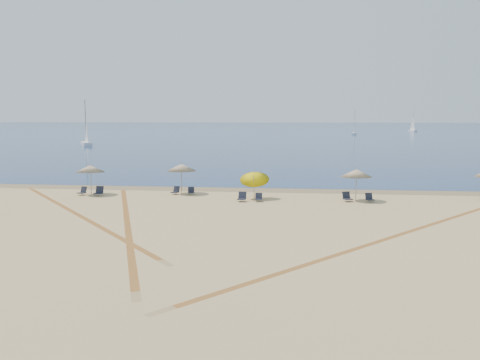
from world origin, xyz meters
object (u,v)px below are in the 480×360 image
object	(u,v)px
chair_8	(347,197)
chair_9	(369,198)
umbrella_1	(90,169)
chair_5	(191,191)
chair_6	(242,197)
chair_3	(99,192)
sailboat_2	(354,127)
umbrella_3	(254,176)
umbrella_4	(356,173)
chair_4	(176,191)
sailboat_0	(413,126)
sailboat_1	(86,132)
chair_2	(83,191)
umbrella_2	(181,167)
chair_7	(259,198)

from	to	relation	value
chair_8	chair_9	world-z (taller)	chair_8
umbrella_1	chair_5	distance (m)	8.08
chair_6	chair_3	bearing A→B (deg)	177.00
chair_5	sailboat_2	bearing A→B (deg)	65.99
umbrella_3	umbrella_4	world-z (taller)	umbrella_3
chair_4	chair_3	bearing A→B (deg)	-145.16
chair_4	chair_5	world-z (taller)	chair_4
umbrella_1	umbrella_3	bearing A→B (deg)	-2.96
sailboat_2	chair_9	bearing A→B (deg)	-88.34
umbrella_3	sailboat_0	bearing A→B (deg)	74.82
umbrella_1	sailboat_1	world-z (taller)	sailboat_1
umbrella_4	umbrella_1	bearing A→B (deg)	178.25
chair_9	sailboat_0	bearing A→B (deg)	59.24
umbrella_1	chair_5	xyz separation A→B (m)	(7.82, 0.92, -1.79)
chair_2	sailboat_2	size ratio (longest dim) A/B	0.10
umbrella_2	chair_7	distance (m)	7.37
umbrella_3	chair_2	bearing A→B (deg)	178.53
chair_6	sailboat_2	bearing A→B (deg)	85.29
chair_4	chair_5	bearing A→B (deg)	23.20
sailboat_1	sailboat_2	xyz separation A→B (m)	(61.30, 68.95, -0.39)
sailboat_1	umbrella_4	bearing A→B (deg)	-83.45
umbrella_2	chair_5	size ratio (longest dim) A/B	3.63
umbrella_4	chair_7	bearing A→B (deg)	-170.43
umbrella_1	chair_4	world-z (taller)	umbrella_1
chair_6	chair_8	distance (m)	7.61
umbrella_3	sailboat_2	distance (m)	136.27
chair_9	umbrella_3	bearing A→B (deg)	158.94
chair_5	chair_7	world-z (taller)	chair_7
umbrella_1	chair_3	distance (m)	1.99
chair_6	sailboat_1	size ratio (longest dim) A/B	0.08
umbrella_2	sailboat_2	bearing A→B (deg)	78.69
chair_4	sailboat_1	size ratio (longest dim) A/B	0.08
umbrella_1	umbrella_4	xyz separation A→B (m)	(20.40, -0.62, -0.02)
chair_7	sailboat_2	size ratio (longest dim) A/B	0.08
umbrella_1	umbrella_2	xyz separation A→B (m)	(6.96, 1.34, 0.04)
sailboat_2	chair_8	bearing A→B (deg)	-89.01
chair_4	chair_8	distance (m)	13.30
chair_7	sailboat_1	bearing A→B (deg)	118.72
umbrella_4	chair_8	size ratio (longest dim) A/B	2.81
chair_5	chair_2	bearing A→B (deg)	175.30
chair_3	chair_5	bearing A→B (deg)	13.45
umbrella_4	chair_7	world-z (taller)	umbrella_4
chair_5	chair_8	size ratio (longest dim) A/B	0.79
umbrella_3	chair_5	world-z (taller)	umbrella_3
umbrella_4	chair_3	world-z (taller)	umbrella_4
umbrella_1	chair_3	world-z (taller)	umbrella_1
chair_5	chair_9	size ratio (longest dim) A/B	0.90
umbrella_3	umbrella_1	bearing A→B (deg)	177.04
umbrella_1	sailboat_2	bearing A→B (deg)	75.97
umbrella_2	chair_4	bearing A→B (deg)	-129.49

